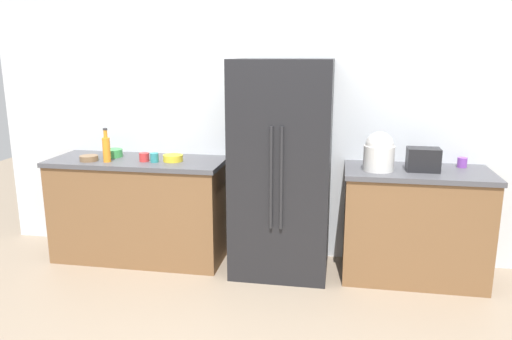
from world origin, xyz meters
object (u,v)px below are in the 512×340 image
object	(u,v)px
refrigerator	(282,169)
cup_b	(462,162)
cup_a	(144,157)
rice_cooker	(379,152)
bowl_a	(113,153)
cup_c	(154,158)
toaster	(423,160)
bowl_c	(89,158)
bowl_b	(173,158)
bottle_a	(106,148)

from	to	relation	value
refrigerator	cup_b	xyz separation A→B (m)	(1.47, 0.21, 0.07)
cup_a	cup_b	world-z (taller)	cup_b
rice_cooker	bowl_a	bearing A→B (deg)	176.95
refrigerator	cup_c	size ratio (longest dim) A/B	22.68
toaster	cup_c	size ratio (longest dim) A/B	3.18
cup_c	bowl_c	world-z (taller)	cup_c
cup_a	bowl_b	distance (m)	0.25
bottle_a	bowl_c	bearing A→B (deg)	176.01
cup_c	bowl_b	size ratio (longest dim) A/B	0.47
rice_cooker	cup_a	bearing A→B (deg)	-179.76
cup_b	bowl_b	world-z (taller)	cup_b
bottle_a	cup_b	bearing A→B (deg)	6.07
bottle_a	cup_a	bearing A→B (deg)	14.16
bottle_a	bowl_c	distance (m)	0.20
toaster	cup_b	world-z (taller)	toaster
bottle_a	cup_c	xyz separation A→B (m)	(0.41, 0.06, -0.08)
bottle_a	cup_b	xyz separation A→B (m)	(2.99, 0.32, -0.08)
toaster	bottle_a	world-z (taller)	bottle_a
bottle_a	refrigerator	bearing A→B (deg)	4.18
bowl_a	bowl_c	world-z (taller)	bowl_a
toaster	cup_c	distance (m)	2.24
cup_a	cup_b	bearing A→B (deg)	5.12
bottle_a	bowl_c	xyz separation A→B (m)	(-0.18, 0.01, -0.10)
bottle_a	cup_a	size ratio (longest dim) A/B	3.47
toaster	rice_cooker	size ratio (longest dim) A/B	0.81
bowl_a	bowl_b	world-z (taller)	bowl_a
toaster	cup_c	world-z (taller)	toaster
cup_a	cup_c	size ratio (longest dim) A/B	1.07
bowl_b	bowl_c	size ratio (longest dim) A/B	1.08
cup_b	bowl_a	world-z (taller)	cup_b
cup_c	cup_a	bearing A→B (deg)	170.84
refrigerator	bowl_c	world-z (taller)	refrigerator
bottle_a	cup_b	world-z (taller)	bottle_a
cup_a	bowl_b	xyz separation A→B (m)	(0.25, 0.05, -0.01)
refrigerator	toaster	world-z (taller)	refrigerator
bottle_a	cup_a	world-z (taller)	bottle_a
bowl_a	cup_a	bearing A→B (deg)	-20.47
toaster	cup_b	bearing A→B (deg)	29.55
cup_b	bowl_b	xyz separation A→B (m)	(-2.43, -0.19, -0.01)
rice_cooker	cup_b	bearing A→B (deg)	18.55
bowl_b	rice_cooker	bearing A→B (deg)	-1.32
cup_b	rice_cooker	bearing A→B (deg)	-161.45
refrigerator	cup_c	world-z (taller)	refrigerator
cup_c	rice_cooker	bearing A→B (deg)	0.75
cup_a	bowl_b	world-z (taller)	cup_a
toaster	bowl_a	distance (m)	2.70
toaster	bowl_a	xyz separation A→B (m)	(-2.69, 0.09, -0.06)
cup_c	bowl_c	bearing A→B (deg)	-175.19
bowl_c	cup_b	bearing A→B (deg)	5.51
rice_cooker	bowl_b	xyz separation A→B (m)	(-1.74, 0.04, -0.12)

